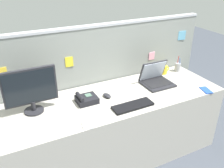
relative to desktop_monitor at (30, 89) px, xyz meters
The scene contains 12 objects.
ground_plane 1.19m from the desktop_monitor, ahead, with size 10.00×10.00×0.00m, color #424751.
desk 0.94m from the desktop_monitor, ahead, with size 2.16×0.71×0.72m, color #ADA89E.
cubicle_divider 0.83m from the desktop_monitor, 22.04° to the left, with size 2.54×0.08×1.33m.
desktop_monitor is the anchor object (origin of this frame).
laptop 1.27m from the desktop_monitor, ahead, with size 0.30×0.27×0.23m.
desk_phone 0.50m from the desktop_monitor, ahead, with size 0.19×0.16×0.09m.
keyboard_main 0.89m from the desktop_monitor, 22.09° to the right, with size 0.38×0.13×0.02m, color black.
computer_mouse_right_hand 0.70m from the desktop_monitor, ahead, with size 0.06×0.10×0.03m, color #232328.
pen_cup 1.69m from the desktop_monitor, ahead, with size 0.06×0.06×0.18m.
cell_phone_blue_case 1.68m from the desktop_monitor, 13.63° to the right, with size 0.07×0.14×0.01m, color blue.
cell_phone_white_slab 0.56m from the desktop_monitor, 49.28° to the right, with size 0.08×0.13×0.01m, color silver.
coffee_mug 1.51m from the desktop_monitor, ahead, with size 0.12×0.09×0.09m.
Camera 1 is at (-0.91, -1.77, 1.88)m, focal length 38.72 mm.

